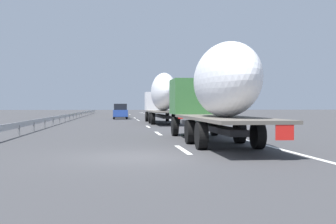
{
  "coord_description": "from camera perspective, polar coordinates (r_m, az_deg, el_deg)",
  "views": [
    {
      "loc": [
        -13.37,
        0.65,
        1.63
      ],
      "look_at": [
        16.63,
        -3.04,
        1.2
      ],
      "focal_mm": 44.53,
      "sensor_mm": 36.0,
      "label": 1
    }
  ],
  "objects": [
    {
      "name": "ground_plane",
      "position": [
        53.4,
        -6.31,
        -0.94
      ],
      "size": [
        260.0,
        260.0,
        0.0
      ],
      "primitive_type": "plane",
      "color": "#38383A"
    },
    {
      "name": "lane_stripe_0",
      "position": [
        15.65,
        2.03,
        -5.16
      ],
      "size": [
        3.2,
        0.2,
        0.01
      ],
      "primitive_type": "cube",
      "color": "white",
      "rests_on": "ground_plane"
    },
    {
      "name": "lane_stripe_1",
      "position": [
        24.85,
        -1.35,
        -2.94
      ],
      "size": [
        3.2,
        0.2,
        0.01
      ],
      "primitive_type": "cube",
      "color": "white",
      "rests_on": "ground_plane"
    },
    {
      "name": "lane_stripe_2",
      "position": [
        33.05,
        -2.76,
        -2.01
      ],
      "size": [
        3.2,
        0.2,
        0.01
      ],
      "primitive_type": "cube",
      "color": "white",
      "rests_on": "ground_plane"
    },
    {
      "name": "lane_stripe_3",
      "position": [
        47.82,
        -4.07,
        -1.14
      ],
      "size": [
        3.2,
        0.2,
        0.01
      ],
      "primitive_type": "cube",
      "color": "white",
      "rests_on": "ground_plane"
    },
    {
      "name": "lane_stripe_4",
      "position": [
        49.62,
        -4.18,
        -1.07
      ],
      "size": [
        3.2,
        0.2,
        0.01
      ],
      "primitive_type": "cube",
      "color": "white",
      "rests_on": "ground_plane"
    },
    {
      "name": "lane_stripe_5",
      "position": [
        57.46,
        -4.57,
        -0.81
      ],
      "size": [
        3.2,
        0.2,
        0.01
      ],
      "primitive_type": "cube",
      "color": "white",
      "rests_on": "ground_plane"
    },
    {
      "name": "lane_stripe_6",
      "position": [
        79.4,
        -5.24,
        -0.36
      ],
      "size": [
        3.2,
        0.2,
        0.01
      ],
      "primitive_type": "cube",
      "color": "white",
      "rests_on": "ground_plane"
    },
    {
      "name": "edge_line_right",
      "position": [
        58.71,
        -1.0,
        -0.77
      ],
      "size": [
        110.0,
        0.2,
        0.01
      ],
      "primitive_type": "cube",
      "color": "white",
      "rests_on": "ground_plane"
    },
    {
      "name": "truck_lead",
      "position": [
        39.27,
        -0.8,
        2.25
      ],
      "size": [
        14.08,
        2.55,
        4.66
      ],
      "color": "silver",
      "rests_on": "ground_plane"
    },
    {
      "name": "truck_trailing",
      "position": [
        18.08,
        6.59,
        3.1
      ],
      "size": [
        13.27,
        2.55,
        4.13
      ],
      "color": "#387038",
      "rests_on": "ground_plane"
    },
    {
      "name": "car_blue_sedan",
      "position": [
        52.82,
        -6.54,
        0.08
      ],
      "size": [
        4.13,
        1.83,
        1.92
      ],
      "color": "#28479E",
      "rests_on": "ground_plane"
    },
    {
      "name": "car_white_van",
      "position": [
        61.14,
        -6.5,
        0.16
      ],
      "size": [
        4.26,
        1.72,
        1.87
      ],
      "color": "white",
      "rests_on": "ground_plane"
    },
    {
      "name": "car_yellow_coupe",
      "position": [
        77.02,
        -6.37,
        0.3
      ],
      "size": [
        4.62,
        1.73,
        1.87
      ],
      "color": "gold",
      "rests_on": "ground_plane"
    },
    {
      "name": "road_sign",
      "position": [
        56.33,
        0.48,
        1.39
      ],
      "size": [
        0.1,
        0.9,
        3.18
      ],
      "color": "gray",
      "rests_on": "ground_plane"
    },
    {
      "name": "tree_0",
      "position": [
        99.7,
        -0.96,
        2.3
      ],
      "size": [
        2.43,
        2.43,
        7.01
      ],
      "color": "#472D19",
      "rests_on": "ground_plane"
    },
    {
      "name": "tree_1",
      "position": [
        65.09,
        4.73,
        3.4
      ],
      "size": [
        3.62,
        3.62,
        7.25
      ],
      "color": "#472D19",
      "rests_on": "ground_plane"
    },
    {
      "name": "tree_2",
      "position": [
        66.09,
        4.1,
        3.27
      ],
      "size": [
        3.12,
        3.12,
        7.2
      ],
      "color": "#472D19",
      "rests_on": "ground_plane"
    },
    {
      "name": "tree_3",
      "position": [
        50.64,
        6.04,
        3.37
      ],
      "size": [
        3.89,
        3.89,
        5.95
      ],
      "color": "#472D19",
      "rests_on": "ground_plane"
    },
    {
      "name": "guardrail_median",
      "position": [
        56.63,
        -12.43,
        -0.27
      ],
      "size": [
        94.0,
        0.1,
        0.76
      ],
      "color": "#9EA0A5",
      "rests_on": "ground_plane"
    }
  ]
}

